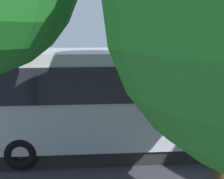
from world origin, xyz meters
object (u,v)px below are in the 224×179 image
(stunt_motorcycle, at_px, (95,83))
(traffic_cone, at_px, (128,101))
(tour_bus, at_px, (145,101))
(spectator_far_left, at_px, (140,97))
(spectator_centre, at_px, (93,101))
(spectator_left, at_px, (115,96))
(parked_motorcycle_silver, at_px, (155,114))

(stunt_motorcycle, xyz_separation_m, traffic_cone, (-1.53, 1.27, -0.75))
(tour_bus, relative_size, traffic_cone, 16.97)
(tour_bus, bearing_deg, spectator_far_left, -100.61)
(spectator_centre, bearing_deg, tour_bus, 117.92)
(tour_bus, xyz_separation_m, stunt_motorcycle, (1.06, -6.49, -0.59))
(spectator_left, xyz_separation_m, spectator_centre, (0.96, 0.37, -0.10))
(traffic_cone, bearing_deg, tour_bus, 84.88)
(parked_motorcycle_silver, relative_size, stunt_motorcycle, 1.08)
(tour_bus, relative_size, parked_motorcycle_silver, 5.22)
(spectator_left, bearing_deg, stunt_motorcycle, -80.53)
(spectator_far_left, distance_m, traffic_cone, 2.18)
(spectator_far_left, relative_size, spectator_centre, 1.03)
(tour_bus, relative_size, spectator_left, 5.87)
(spectator_left, relative_size, stunt_motorcycle, 0.96)
(parked_motorcycle_silver, bearing_deg, spectator_centre, -10.55)
(stunt_motorcycle, distance_m, traffic_cone, 2.12)
(spectator_left, xyz_separation_m, parked_motorcycle_silver, (-1.50, 0.83, -0.62))
(traffic_cone, bearing_deg, spectator_left, 65.26)
(spectator_far_left, distance_m, spectator_left, 1.09)
(parked_motorcycle_silver, relative_size, traffic_cone, 3.25)
(spectator_far_left, height_order, stunt_motorcycle, stunt_motorcycle)
(tour_bus, height_order, spectator_far_left, tour_bus)
(spectator_far_left, distance_m, spectator_centre, 2.09)
(stunt_motorcycle, bearing_deg, tour_bus, 99.27)
(spectator_centre, distance_m, traffic_cone, 3.20)
(spectator_centre, xyz_separation_m, stunt_motorcycle, (-0.40, -3.74, 0.06))
(tour_bus, distance_m, spectator_left, 3.21)
(parked_motorcycle_silver, xyz_separation_m, stunt_motorcycle, (2.06, -4.20, 0.57))
(spectator_far_left, xyz_separation_m, traffic_cone, (0.12, -2.06, -0.72))
(spectator_far_left, relative_size, traffic_cone, 2.74)
(parked_motorcycle_silver, height_order, stunt_motorcycle, stunt_motorcycle)
(spectator_far_left, height_order, spectator_left, spectator_left)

